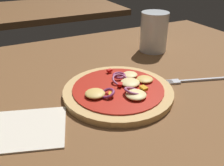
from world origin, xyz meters
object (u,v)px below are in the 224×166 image
napkin (28,128)px  fork (190,81)px  pizza (117,91)px  beer_glass (154,35)px

napkin → fork: bearing=1.4°
fork → napkin: bearing=-178.6°
pizza → napkin: (-0.20, -0.03, -0.01)m
beer_glass → napkin: size_ratio=0.74×
pizza → napkin: pizza is taller
pizza → beer_glass: beer_glass is taller
pizza → fork: pizza is taller
beer_glass → napkin: bearing=-152.0°
pizza → fork: 0.19m
fork → napkin: fork is taller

